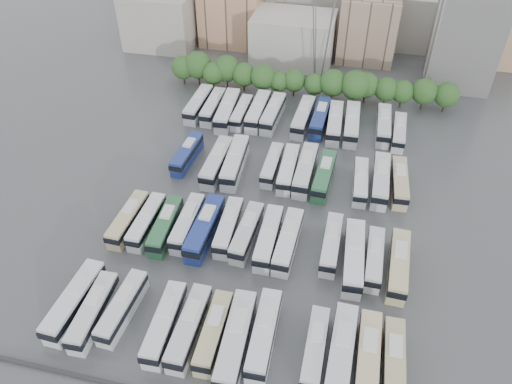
% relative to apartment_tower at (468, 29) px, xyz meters
% --- Properties ---
extents(ground, '(220.00, 220.00, 0.00)m').
position_rel_apartment_tower_xyz_m(ground, '(-34.00, -58.00, -13.00)').
color(ground, '#424447').
rests_on(ground, ground).
extents(tree_line, '(65.03, 7.97, 8.19)m').
position_rel_apartment_tower_xyz_m(tree_line, '(-34.56, -15.86, -8.64)').
color(tree_line, black).
rests_on(tree_line, ground).
extents(city_buildings, '(102.00, 35.00, 20.00)m').
position_rel_apartment_tower_xyz_m(city_buildings, '(-41.46, 13.86, -5.13)').
color(city_buildings, '#9E998E').
rests_on(city_buildings, ground).
extents(apartment_tower, '(14.00, 14.00, 26.00)m').
position_rel_apartment_tower_xyz_m(apartment_tower, '(0.00, 0.00, 0.00)').
color(apartment_tower, silver).
rests_on(apartment_tower, ground).
extents(electricity_pylon, '(9.00, 6.91, 33.83)m').
position_rel_apartment_tower_xyz_m(electricity_pylon, '(-32.00, -8.00, 5.66)').
color(electricity_pylon, slate).
rests_on(electricity_pylon, ground).
extents(bus_r0_s0, '(3.28, 12.88, 4.01)m').
position_rel_apartment_tower_xyz_m(bus_r0_s0, '(-55.47, -81.82, -11.03)').
color(bus_r0_s0, silver).
rests_on(bus_r0_s0, ground).
extents(bus_r0_s1, '(3.03, 11.95, 3.72)m').
position_rel_apartment_tower_xyz_m(bus_r0_s1, '(-52.24, -82.73, -11.17)').
color(bus_r0_s1, silver).
rests_on(bus_r0_s1, ground).
extents(bus_r0_s2, '(3.02, 11.48, 3.57)m').
position_rel_apartment_tower_xyz_m(bus_r0_s2, '(-48.77, -81.12, -11.25)').
color(bus_r0_s2, silver).
rests_on(bus_r0_s2, ground).
extents(bus_r0_s4, '(3.13, 12.19, 3.80)m').
position_rel_apartment_tower_xyz_m(bus_r0_s4, '(-42.17, -82.35, -11.14)').
color(bus_r0_s4, silver).
rests_on(bus_r0_s4, ground).
extents(bus_r0_s5, '(2.69, 12.28, 3.85)m').
position_rel_apartment_tower_xyz_m(bus_r0_s5, '(-38.81, -82.20, -11.11)').
color(bus_r0_s5, silver).
rests_on(bus_r0_s5, ground).
extents(bus_r0_s6, '(2.78, 11.65, 3.64)m').
position_rel_apartment_tower_xyz_m(bus_r0_s6, '(-35.52, -82.07, -11.21)').
color(bus_r0_s6, '#C5BB87').
rests_on(bus_r0_s6, ground).
extents(bus_r0_s7, '(3.56, 13.72, 4.27)m').
position_rel_apartment_tower_xyz_m(bus_r0_s7, '(-32.35, -82.76, -10.90)').
color(bus_r0_s7, silver).
rests_on(bus_r0_s7, ground).
extents(bus_r0_s8, '(3.14, 12.71, 3.97)m').
position_rel_apartment_tower_xyz_m(bus_r0_s8, '(-29.08, -81.05, -11.05)').
color(bus_r0_s8, silver).
rests_on(bus_r0_s8, ground).
extents(bus_r0_s10, '(2.49, 11.27, 3.53)m').
position_rel_apartment_tower_xyz_m(bus_r0_s10, '(-22.38, -81.44, -11.26)').
color(bus_r0_s10, silver).
rests_on(bus_r0_s10, ground).
extents(bus_r0_s11, '(3.22, 13.42, 4.19)m').
position_rel_apartment_tower_xyz_m(bus_r0_s11, '(-19.15, -81.68, -10.94)').
color(bus_r0_s11, silver).
rests_on(bus_r0_s11, ground).
extents(bus_r0_s12, '(2.77, 12.61, 3.96)m').
position_rel_apartment_tower_xyz_m(bus_r0_s12, '(-15.85, -81.51, -11.06)').
color(bus_r0_s12, beige).
rests_on(bus_r0_s12, ground).
extents(bus_r0_s13, '(2.79, 11.86, 3.71)m').
position_rel_apartment_tower_xyz_m(bus_r0_s13, '(-12.70, -81.36, -11.18)').
color(bus_r0_s13, tan).
rests_on(bus_r0_s13, ground).
extents(bus_r1_s0, '(2.81, 11.64, 3.63)m').
position_rel_apartment_tower_xyz_m(bus_r1_s0, '(-55.27, -64.76, -11.22)').
color(bus_r1_s0, '#CEBC8E').
rests_on(bus_r1_s0, ground).
extents(bus_r1_s1, '(2.56, 11.45, 3.59)m').
position_rel_apartment_tower_xyz_m(bus_r1_s1, '(-52.15, -64.58, -11.24)').
color(bus_r1_s1, silver).
rests_on(bus_r1_s1, ground).
extents(bus_r1_s2, '(3.12, 11.87, 3.69)m').
position_rel_apartment_tower_xyz_m(bus_r1_s2, '(-48.81, -64.86, -11.19)').
color(bus_r1_s2, '#2B653B').
rests_on(bus_r1_s2, ground).
extents(bus_r1_s3, '(2.70, 11.83, 3.70)m').
position_rel_apartment_tower_xyz_m(bus_r1_s3, '(-45.56, -63.48, -11.18)').
color(bus_r1_s3, silver).
rests_on(bus_r1_s3, ground).
extents(bus_r1_s4, '(3.11, 13.14, 4.11)m').
position_rel_apartment_tower_xyz_m(bus_r1_s4, '(-42.46, -64.11, -10.98)').
color(bus_r1_s4, navy).
rests_on(bus_r1_s4, ground).
extents(bus_r1_s5, '(3.00, 11.75, 3.66)m').
position_rel_apartment_tower_xyz_m(bus_r1_s5, '(-38.93, -62.83, -11.20)').
color(bus_r1_s5, silver).
rests_on(bus_r1_s5, ground).
extents(bus_r1_s6, '(3.13, 11.89, 3.70)m').
position_rel_apartment_tower_xyz_m(bus_r1_s6, '(-35.77, -63.36, -11.18)').
color(bus_r1_s6, silver).
rests_on(bus_r1_s6, ground).
extents(bus_r1_s7, '(2.89, 12.35, 3.86)m').
position_rel_apartment_tower_xyz_m(bus_r1_s7, '(-32.18, -63.81, -11.10)').
color(bus_r1_s7, white).
rests_on(bus_r1_s7, ground).
extents(bus_r1_s8, '(3.02, 12.44, 3.88)m').
position_rel_apartment_tower_xyz_m(bus_r1_s8, '(-29.07, -63.85, -11.09)').
color(bus_r1_s8, silver).
rests_on(bus_r1_s8, ground).
extents(bus_r1_s10, '(2.54, 11.55, 3.62)m').
position_rel_apartment_tower_xyz_m(bus_r1_s10, '(-22.49, -62.81, -11.22)').
color(bus_r1_s10, silver).
rests_on(bus_r1_s10, ground).
extents(bus_r1_s11, '(3.54, 13.49, 4.19)m').
position_rel_apartment_tower_xyz_m(bus_r1_s11, '(-18.95, -65.03, -10.94)').
color(bus_r1_s11, white).
rests_on(bus_r1_s11, ground).
extents(bus_r1_s12, '(2.55, 11.22, 3.51)m').
position_rel_apartment_tower_xyz_m(bus_r1_s12, '(-15.90, -64.30, -11.27)').
color(bus_r1_s12, silver).
rests_on(bus_r1_s12, ground).
extents(bus_r1_s13, '(3.16, 12.62, 3.93)m').
position_rel_apartment_tower_xyz_m(bus_r1_s13, '(-12.37, -65.01, -11.07)').
color(bus_r1_s13, '#CAC08B').
rests_on(bus_r1_s13, ground).
extents(bus_r2_s1, '(3.08, 11.52, 3.58)m').
position_rel_apartment_tower_xyz_m(bus_r2_s1, '(-52.00, -45.34, -11.24)').
color(bus_r2_s1, navy).
rests_on(bus_r2_s1, ground).
extents(bus_r2_s3, '(2.97, 13.13, 4.11)m').
position_rel_apartment_tower_xyz_m(bus_r2_s3, '(-45.56, -46.98, -10.98)').
color(bus_r2_s3, silver).
rests_on(bus_r2_s3, ground).
extents(bus_r2_s4, '(3.64, 13.63, 4.23)m').
position_rel_apartment_tower_xyz_m(bus_r2_s4, '(-42.32, -46.22, -10.92)').
color(bus_r2_s4, silver).
rests_on(bus_r2_s4, ground).
extents(bus_r2_s6, '(2.41, 11.00, 3.45)m').
position_rel_apartment_tower_xyz_m(bus_r2_s6, '(-35.52, -44.99, -11.31)').
color(bus_r2_s6, silver).
rests_on(bus_r2_s6, ground).
extents(bus_r2_s7, '(2.96, 12.18, 3.80)m').
position_rel_apartment_tower_xyz_m(bus_r2_s7, '(-32.36, -45.74, -11.13)').
color(bus_r2_s7, white).
rests_on(bus_r2_s7, ground).
extents(bus_r2_s8, '(2.99, 13.18, 4.13)m').
position_rel_apartment_tower_xyz_m(bus_r2_s8, '(-29.23, -45.53, -10.97)').
color(bus_r2_s8, silver).
rests_on(bus_r2_s8, ground).
extents(bus_r2_s9, '(3.24, 12.40, 3.86)m').
position_rel_apartment_tower_xyz_m(bus_r2_s9, '(-25.72, -46.23, -11.11)').
color(bus_r2_s9, '#2B6640').
rests_on(bus_r2_s9, ground).
extents(bus_r2_s11, '(2.96, 11.29, 3.51)m').
position_rel_apartment_tower_xyz_m(bus_r2_s11, '(-19.23, -46.28, -11.28)').
color(bus_r2_s11, white).
rests_on(bus_r2_s11, ground).
extents(bus_r2_s12, '(2.84, 12.99, 4.07)m').
position_rel_apartment_tower_xyz_m(bus_r2_s12, '(-15.78, -45.39, -11.00)').
color(bus_r2_s12, silver).
rests_on(bus_r2_s12, ground).
extents(bus_r2_s13, '(3.21, 12.06, 3.75)m').
position_rel_apartment_tower_xyz_m(bus_r2_s13, '(-12.48, -45.05, -11.16)').
color(bus_r2_s13, '#C5B587').
rests_on(bus_r2_s13, ground).
extents(bus_r3_s0, '(3.01, 12.73, 3.98)m').
position_rel_apartment_tower_xyz_m(bus_r3_s0, '(-55.56, -27.52, -11.05)').
color(bus_r3_s0, silver).
rests_on(bus_r3_s0, ground).
extents(bus_r3_s1, '(2.77, 12.14, 3.80)m').
position_rel_apartment_tower_xyz_m(bus_r3_s1, '(-52.19, -27.67, -11.13)').
color(bus_r3_s1, silver).
rests_on(bus_r3_s1, ground).
extents(bus_r3_s2, '(3.70, 13.84, 4.30)m').
position_rel_apartment_tower_xyz_m(bus_r3_s2, '(-48.63, -28.87, -10.89)').
color(bus_r3_s2, silver).
rests_on(bus_r3_s2, ground).
extents(bus_r3_s3, '(2.49, 11.17, 3.50)m').
position_rel_apartment_tower_xyz_m(bus_r3_s3, '(-45.66, -28.34, -11.28)').
color(bus_r3_s3, silver).
rests_on(bus_r3_s3, ground).
extents(bus_r3_s4, '(2.95, 13.12, 4.11)m').
position_rel_apartment_tower_xyz_m(bus_r3_s4, '(-42.26, -27.48, -10.98)').
color(bus_r3_s4, silver).
rests_on(bus_r3_s4, ground).
extents(bus_r3_s5, '(3.34, 12.97, 4.04)m').
position_rel_apartment_tower_xyz_m(bus_r3_s5, '(-38.98, -27.55, -11.02)').
color(bus_r3_s5, silver).
rests_on(bus_r3_s5, ground).
extents(bus_r3_s7, '(3.38, 13.09, 4.07)m').
position_rel_apartment_tower_xyz_m(bus_r3_s7, '(-32.52, -27.57, -11.00)').
color(bus_r3_s7, silver).
rests_on(bus_r3_s7, ground).
extents(bus_r3_s8, '(3.15, 12.71, 3.96)m').
position_rel_apartment_tower_xyz_m(bus_r3_s8, '(-28.97, -27.07, -11.05)').
color(bus_r3_s8, navy).
rests_on(bus_r3_s8, ground).
extents(bus_r3_s9, '(3.42, 13.10, 4.07)m').
position_rel_apartment_tower_xyz_m(bus_r3_s9, '(-25.79, -28.36, -11.00)').
color(bus_r3_s9, silver).
rests_on(bus_r3_s9, ground).
extents(bus_r3_s10, '(3.40, 13.31, 4.14)m').
position_rel_apartment_tower_xyz_m(bus_r3_s10, '(-22.35, -28.02, -10.97)').
color(bus_r3_s10, silver).
rests_on(bus_r3_s10, ground).
extents(bus_r3_s12, '(3.00, 12.54, 3.92)m').
position_rel_apartment_tower_xyz_m(bus_r3_s12, '(-15.95, -26.82, -11.08)').
color(bus_r3_s12, silver).
rests_on(bus_r3_s12, ground).
extents(bus_r3_s13, '(2.70, 11.30, 3.53)m').
position_rel_apartment_tower_xyz_m(bus_r3_s13, '(-12.78, -28.41, -11.27)').
color(bus_r3_s13, silver).
rests_on(bus_r3_s13, ground).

